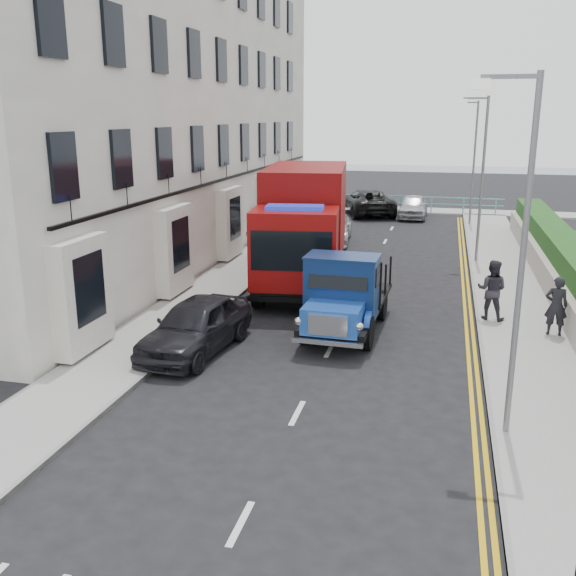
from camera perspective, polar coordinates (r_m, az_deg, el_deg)
The scene contains 22 objects.
ground at distance 15.93m, azimuth 2.45°, elevation -7.96°, with size 120.00×120.00×0.00m, color black.
pavement_west at distance 25.48m, azimuth -5.04°, elevation 1.04°, with size 2.40×38.00×0.12m, color gray.
pavement_east at distance 24.31m, azimuth 19.12°, elevation -0.45°, with size 2.60×38.00×0.12m, color gray.
promenade at distance 43.91m, azimuth 9.99°, elevation 6.83°, with size 30.00×2.50×0.12m, color gray.
sea_plane at distance 74.70m, azimuth 11.71°, elevation 10.06°, with size 120.00×120.00×0.00m, color #4E626A.
terrace_west at distance 30.02m, azimuth -10.89°, elevation 16.65°, with size 6.31×30.20×14.25m.
garden_east at distance 24.38m, azimuth 23.75°, elevation 1.18°, with size 1.45×28.00×1.75m.
seafront_railing at distance 43.05m, azimuth 9.95°, elevation 7.38°, with size 13.00×0.08×1.11m.
lamp_near at distance 12.66m, azimuth 19.71°, elevation 3.99°, with size 1.23×0.18×7.00m.
lamp_mid at distance 28.50m, azimuth 16.69°, elevation 10.00°, with size 1.23×0.18×7.00m.
lamp_far at distance 38.47m, azimuth 16.06°, elevation 11.23°, with size 1.23×0.18×7.00m.
bedford_lorry at distance 18.47m, azimuth 4.88°, elevation -1.07°, with size 2.21×5.18×2.41m.
red_lorry at distance 24.08m, azimuth 1.43°, elevation 5.76°, with size 3.84×8.61×4.36m.
parked_car_front at distance 17.53m, azimuth -8.20°, elevation -3.33°, with size 1.74×4.34×1.48m, color black.
parked_car_mid at distance 25.70m, azimuth 1.24°, elevation 2.78°, with size 1.58×4.52×1.49m, color teal.
parked_car_rear at distance 32.67m, azimuth 3.77°, elevation 5.40°, with size 2.04×5.03×1.46m, color #ABACB0.
seafront_car_left at distance 42.02m, azimuth 7.08°, elevation 7.62°, with size 2.70×5.85×1.63m, color black.
seafront_car_right at distance 41.01m, azimuth 11.05°, elevation 7.13°, with size 1.69×4.21×1.43m, color #A9AAAE.
pedestrian_east_near at distance 19.81m, azimuth 22.74°, elevation -1.47°, with size 0.63×0.41×1.73m, color black.
pedestrian_east_far at distance 20.66m, azimuth 17.66°, elevation -0.15°, with size 0.91×0.71×1.87m, color #2C2832.
pedestrian_west_near at distance 28.72m, azimuth -2.64°, elevation 4.81°, with size 1.15×0.48×1.96m, color #1A2330.
pedestrian_west_far at distance 32.17m, azimuth -2.37°, elevation 5.93°, with size 0.95×0.62×1.95m, color #473E33.
Camera 1 is at (2.82, -14.38, 6.26)m, focal length 40.00 mm.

